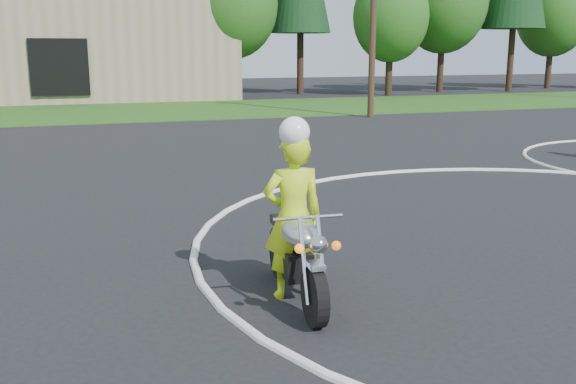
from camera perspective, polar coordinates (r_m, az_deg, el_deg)
name	(u,v)px	position (r m, az deg, el deg)	size (l,w,h in m)	color
grass_strip	(229,109)	(32.73, -5.30, 7.40)	(120.00, 10.00, 0.02)	#1E4714
primary_motorcycle	(297,255)	(7.64, 0.81, -5.58)	(0.79, 2.26, 1.19)	black
rider_primary_grp	(293,212)	(7.63, 0.46, -1.79)	(0.76, 0.53, 2.21)	#C2E818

